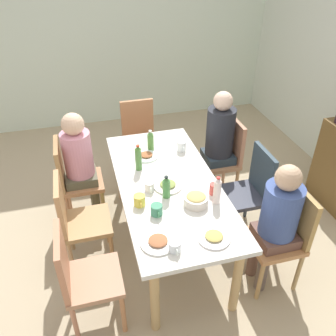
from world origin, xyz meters
TOP-DOWN VIEW (x-y plane):
  - ground_plane at (0.00, 0.00)m, footprint 6.70×6.70m
  - wall_left at (-2.85, 0.00)m, footprint 0.12×4.72m
  - dining_table at (0.00, 0.00)m, footprint 1.82×0.83m
  - chair_0 at (-0.61, 0.79)m, footprint 0.40×0.40m
  - person_0 at (-0.61, 0.70)m, footprint 0.30×0.30m
  - chair_1 at (-1.29, 0.00)m, footprint 0.40×0.40m
  - chair_2 at (0.61, -0.79)m, footprint 0.40×0.40m
  - chair_3 at (0.00, -0.79)m, footprint 0.40×0.40m
  - chair_4 at (0.00, 0.79)m, footprint 0.40×0.40m
  - chair_5 at (-0.61, -0.79)m, footprint 0.40×0.40m
  - person_5 at (-0.61, -0.70)m, footprint 0.30×0.30m
  - chair_6 at (0.61, 0.79)m, footprint 0.40×0.40m
  - person_6 at (0.61, 0.70)m, footprint 0.30×0.30m
  - plate_0 at (0.72, 0.14)m, footprint 0.23×0.23m
  - plate_1 at (-0.45, -0.09)m, footprint 0.22×0.22m
  - plate_2 at (0.05, -0.02)m, footprint 0.24×0.24m
  - plate_3 at (0.66, -0.25)m, footprint 0.25×0.25m
  - bowl_0 at (0.33, 0.14)m, footprint 0.19×0.19m
  - cup_0 at (0.23, -0.29)m, footprint 0.13×0.09m
  - cup_1 at (0.75, -0.15)m, footprint 0.12×0.09m
  - cup_2 at (0.37, -0.19)m, footprint 0.12×0.09m
  - cup_3 at (-0.47, 0.26)m, footprint 0.12×0.08m
  - cup_4 at (0.24, 0.32)m, footprint 0.11×0.08m
  - cup_5 at (0.06, -0.17)m, footprint 0.11×0.08m
  - bottle_0 at (-0.56, -0.02)m, footprint 0.06×0.06m
  - bottle_1 at (-0.26, -0.20)m, footprint 0.06×0.06m
  - bottle_2 at (0.35, 0.30)m, footprint 0.06×0.06m
  - bottle_3 at (0.18, -0.06)m, footprint 0.06×0.06m

SIDE VIEW (x-z plane):
  - ground_plane at x=0.00m, z-range 0.00..0.00m
  - chair_0 at x=-0.61m, z-range 0.06..0.96m
  - chair_1 at x=-1.29m, z-range 0.06..0.96m
  - chair_2 at x=0.61m, z-range 0.06..0.96m
  - chair_3 at x=0.00m, z-range 0.06..0.96m
  - chair_4 at x=0.00m, z-range 0.06..0.96m
  - chair_5 at x=-0.61m, z-range 0.06..0.96m
  - chair_6 at x=0.61m, z-range 0.06..0.96m
  - dining_table at x=0.00m, z-range 0.28..1.01m
  - person_6 at x=0.61m, z-range 0.11..1.28m
  - person_5 at x=-0.61m, z-range 0.11..1.30m
  - person_0 at x=-0.61m, z-range 0.11..1.35m
  - plate_0 at x=0.72m, z-range 0.73..0.76m
  - plate_3 at x=0.66m, z-range 0.73..0.76m
  - plate_1 at x=-0.45m, z-range 0.73..0.76m
  - plate_2 at x=0.05m, z-range 0.73..0.76m
  - cup_1 at x=0.75m, z-range 0.73..0.81m
  - cup_5 at x=0.06m, z-range 0.73..0.81m
  - cup_2 at x=0.37m, z-range 0.73..0.82m
  - cup_0 at x=0.23m, z-range 0.73..0.82m
  - bowl_0 at x=0.33m, z-range 0.73..0.82m
  - cup_4 at x=0.24m, z-range 0.73..0.82m
  - cup_3 at x=-0.47m, z-range 0.73..0.83m
  - bottle_3 at x=0.18m, z-range 0.72..0.92m
  - bottle_0 at x=-0.56m, z-range 0.72..0.94m
  - bottle_2 at x=0.35m, z-range 0.72..0.97m
  - bottle_1 at x=-0.26m, z-range 0.72..0.97m
  - wall_left at x=-2.85m, z-range 0.00..2.60m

